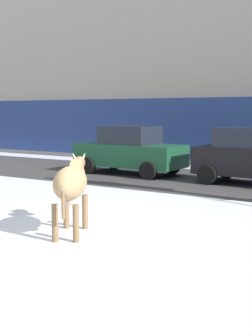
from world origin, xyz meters
name	(u,v)px	position (x,y,z in m)	size (l,w,h in m)	color
ground_plane	(80,232)	(0.00, 0.00, 0.00)	(120.00, 120.00, 0.00)	white
road_strip	(217,182)	(0.00, 7.56, 0.00)	(60.00, 5.60, 0.01)	#423F3F
cow_tan	(71,184)	(-0.05, -0.20, 0.99)	(1.24, 1.87, 1.54)	tan
car_darkgreen_sedan	(130,150)	(-3.61, 7.77, 0.91)	(4.26, 2.10, 1.84)	#194C2D
car_black_hatchback	(249,156)	(1.02, 7.72, 0.93)	(3.56, 2.02, 1.86)	black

